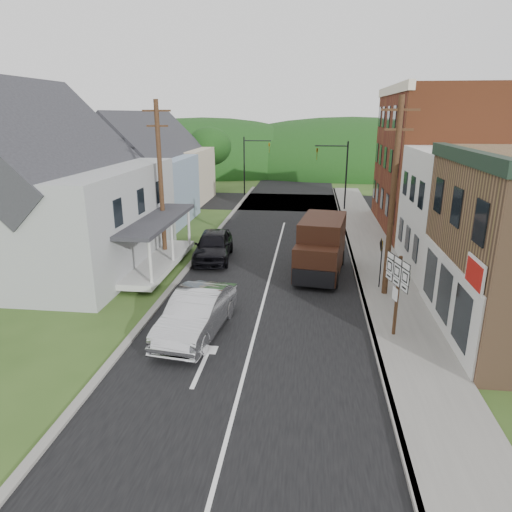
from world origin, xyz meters
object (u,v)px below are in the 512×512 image
(dark_sedan, at_px, (213,245))
(delivery_van, at_px, (321,247))
(route_sign_cluster, at_px, (397,285))
(warning_sign, at_px, (381,256))
(silver_sedan, at_px, (197,314))

(dark_sedan, xyz_separation_m, delivery_van, (6.20, -1.83, 0.65))
(route_sign_cluster, bearing_deg, warning_sign, 72.60)
(delivery_van, xyz_separation_m, route_sign_cluster, (2.66, -7.03, 0.67))
(dark_sedan, xyz_separation_m, warning_sign, (9.01, -3.83, 0.88))
(dark_sedan, bearing_deg, route_sign_cluster, -49.76)
(warning_sign, bearing_deg, dark_sedan, 154.48)
(silver_sedan, height_order, warning_sign, warning_sign)
(delivery_van, relative_size, warning_sign, 2.24)
(silver_sedan, xyz_separation_m, dark_sedan, (-1.35, 9.45, 0.00))
(route_sign_cluster, xyz_separation_m, warning_sign, (0.14, 5.03, -0.44))
(delivery_van, distance_m, route_sign_cluster, 7.55)
(silver_sedan, distance_m, warning_sign, 9.54)
(silver_sedan, xyz_separation_m, route_sign_cluster, (7.51, 0.59, 1.33))
(dark_sedan, height_order, warning_sign, warning_sign)
(dark_sedan, xyz_separation_m, route_sign_cluster, (8.86, -8.86, 1.33))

